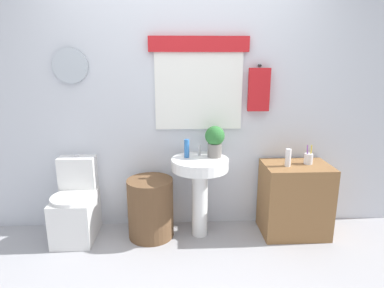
{
  "coord_description": "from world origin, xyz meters",
  "views": [
    {
      "loc": [
        -0.05,
        -2.01,
        1.64
      ],
      "look_at": [
        0.08,
        0.8,
        0.92
      ],
      "focal_mm": 30.57,
      "sensor_mm": 36.0,
      "label": 1
    }
  ],
  "objects_px": {
    "potted_plant": "(215,140)",
    "toothbrush_cup": "(308,159)",
    "laundry_hamper": "(151,208)",
    "lotion_bottle": "(288,158)",
    "wooden_cabinet": "(294,199)",
    "soap_bottle": "(187,148)",
    "toilet": "(76,207)",
    "pedestal_sink": "(200,178)"
  },
  "relations": [
    {
      "from": "potted_plant",
      "to": "toothbrush_cup",
      "type": "distance_m",
      "value": 0.9
    },
    {
      "from": "potted_plant",
      "to": "toothbrush_cup",
      "type": "bearing_deg",
      "value": -2.62
    },
    {
      "from": "laundry_hamper",
      "to": "lotion_bottle",
      "type": "bearing_deg",
      "value": -1.8
    },
    {
      "from": "lotion_bottle",
      "to": "potted_plant",
      "type": "bearing_deg",
      "value": 171.45
    },
    {
      "from": "wooden_cabinet",
      "to": "soap_bottle",
      "type": "relative_size",
      "value": 4.05
    },
    {
      "from": "toilet",
      "to": "soap_bottle",
      "type": "height_order",
      "value": "soap_bottle"
    },
    {
      "from": "laundry_hamper",
      "to": "pedestal_sink",
      "type": "height_order",
      "value": "pedestal_sink"
    },
    {
      "from": "toothbrush_cup",
      "to": "pedestal_sink",
      "type": "bearing_deg",
      "value": -178.9
    },
    {
      "from": "toilet",
      "to": "wooden_cabinet",
      "type": "xyz_separation_m",
      "value": [
        2.08,
        -0.03,
        0.05
      ]
    },
    {
      "from": "toilet",
      "to": "pedestal_sink",
      "type": "height_order",
      "value": "toilet"
    },
    {
      "from": "wooden_cabinet",
      "to": "potted_plant",
      "type": "height_order",
      "value": "potted_plant"
    },
    {
      "from": "potted_plant",
      "to": "wooden_cabinet",
      "type": "bearing_deg",
      "value": -4.44
    },
    {
      "from": "soap_bottle",
      "to": "lotion_bottle",
      "type": "height_order",
      "value": "soap_bottle"
    },
    {
      "from": "pedestal_sink",
      "to": "potted_plant",
      "type": "xyz_separation_m",
      "value": [
        0.14,
        0.06,
        0.35
      ]
    },
    {
      "from": "pedestal_sink",
      "to": "lotion_bottle",
      "type": "distance_m",
      "value": 0.83
    },
    {
      "from": "toilet",
      "to": "soap_bottle",
      "type": "relative_size",
      "value": 4.49
    },
    {
      "from": "pedestal_sink",
      "to": "wooden_cabinet",
      "type": "bearing_deg",
      "value": 0.0
    },
    {
      "from": "pedestal_sink",
      "to": "lotion_bottle",
      "type": "relative_size",
      "value": 4.68
    },
    {
      "from": "laundry_hamper",
      "to": "toilet",
      "type": "bearing_deg",
      "value": 177.37
    },
    {
      "from": "toilet",
      "to": "pedestal_sink",
      "type": "relative_size",
      "value": 1.01
    },
    {
      "from": "toothbrush_cup",
      "to": "wooden_cabinet",
      "type": "bearing_deg",
      "value": -169.66
    },
    {
      "from": "toilet",
      "to": "potted_plant",
      "type": "xyz_separation_m",
      "value": [
        1.31,
        0.03,
        0.64
      ]
    },
    {
      "from": "wooden_cabinet",
      "to": "lotion_bottle",
      "type": "bearing_deg",
      "value": -159.65
    },
    {
      "from": "toilet",
      "to": "toothbrush_cup",
      "type": "xyz_separation_m",
      "value": [
        2.19,
        -0.01,
        0.45
      ]
    },
    {
      "from": "pedestal_sink",
      "to": "lotion_bottle",
      "type": "height_order",
      "value": "lotion_bottle"
    },
    {
      "from": "laundry_hamper",
      "to": "toothbrush_cup",
      "type": "relative_size",
      "value": 3.09
    },
    {
      "from": "laundry_hamper",
      "to": "potted_plant",
      "type": "relative_size",
      "value": 1.95
    },
    {
      "from": "laundry_hamper",
      "to": "wooden_cabinet",
      "type": "distance_m",
      "value": 1.38
    },
    {
      "from": "lotion_bottle",
      "to": "toothbrush_cup",
      "type": "relative_size",
      "value": 0.88
    },
    {
      "from": "potted_plant",
      "to": "lotion_bottle",
      "type": "bearing_deg",
      "value": -8.55
    },
    {
      "from": "lotion_bottle",
      "to": "toothbrush_cup",
      "type": "height_order",
      "value": "toothbrush_cup"
    },
    {
      "from": "toilet",
      "to": "laundry_hamper",
      "type": "relative_size",
      "value": 1.35
    },
    {
      "from": "pedestal_sink",
      "to": "wooden_cabinet",
      "type": "distance_m",
      "value": 0.94
    },
    {
      "from": "toilet",
      "to": "potted_plant",
      "type": "bearing_deg",
      "value": 1.22
    },
    {
      "from": "pedestal_sink",
      "to": "toothbrush_cup",
      "type": "height_order",
      "value": "toothbrush_cup"
    },
    {
      "from": "toilet",
      "to": "laundry_hamper",
      "type": "height_order",
      "value": "toilet"
    },
    {
      "from": "toothbrush_cup",
      "to": "soap_bottle",
      "type": "bearing_deg",
      "value": 178.48
    },
    {
      "from": "pedestal_sink",
      "to": "wooden_cabinet",
      "type": "height_order",
      "value": "pedestal_sink"
    },
    {
      "from": "laundry_hamper",
      "to": "soap_bottle",
      "type": "bearing_deg",
      "value": 8.21
    },
    {
      "from": "wooden_cabinet",
      "to": "laundry_hamper",
      "type": "bearing_deg",
      "value": 180.0
    },
    {
      "from": "soap_bottle",
      "to": "lotion_bottle",
      "type": "relative_size",
      "value": 1.05
    },
    {
      "from": "toothbrush_cup",
      "to": "lotion_bottle",
      "type": "bearing_deg",
      "value": -164.53
    }
  ]
}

